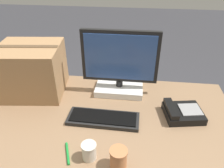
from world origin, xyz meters
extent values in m
cube|color=#8C6B4C|center=(0.00, 0.00, 0.37)|extent=(1.80, 0.90, 0.75)
cube|color=white|center=(0.20, 0.29, 0.77)|extent=(0.32, 0.20, 0.04)
cylinder|color=black|center=(0.20, 0.29, 0.81)|extent=(0.04, 0.04, 0.04)
cube|color=black|center=(0.20, 0.29, 1.00)|extent=(0.49, 0.03, 0.34)
cube|color=#2D4C8C|center=(0.20, 0.27, 1.00)|extent=(0.44, 0.01, 0.30)
cube|color=black|center=(0.13, -0.03, 0.76)|extent=(0.41, 0.15, 0.02)
cube|color=black|center=(0.13, -0.03, 0.77)|extent=(0.38, 0.12, 0.01)
cube|color=black|center=(0.59, 0.07, 0.77)|extent=(0.24, 0.22, 0.04)
cube|color=black|center=(0.51, 0.05, 0.81)|extent=(0.07, 0.18, 0.03)
cube|color=gray|center=(0.63, 0.07, 0.79)|extent=(0.13, 0.13, 0.01)
cylinder|color=beige|center=(0.11, -0.29, 0.79)|extent=(0.07, 0.07, 0.08)
cylinder|color=beige|center=(0.11, -0.29, 0.83)|extent=(0.07, 0.07, 0.01)
cylinder|color=#BC7547|center=(0.25, -0.32, 0.79)|extent=(0.07, 0.07, 0.09)
cylinder|color=#BC7547|center=(0.25, -0.32, 0.85)|extent=(0.08, 0.08, 0.01)
cube|color=#9E754C|center=(-0.37, 0.22, 0.91)|extent=(0.42, 0.38, 0.32)
cube|color=brown|center=(-0.37, 0.22, 1.07)|extent=(0.38, 0.08, 0.00)
cylinder|color=#198C33|center=(0.00, -0.28, 0.75)|extent=(0.06, 0.13, 0.01)
camera|label=1|loc=(0.29, -0.96, 1.59)|focal=35.00mm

